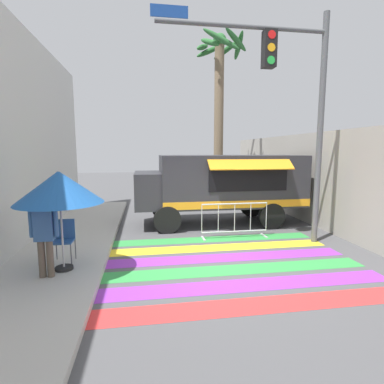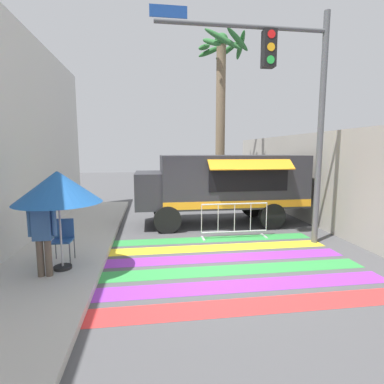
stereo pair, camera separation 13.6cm
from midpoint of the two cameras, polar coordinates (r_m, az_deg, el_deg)
The scene contains 10 objects.
ground_plane at distance 7.16m, azimuth 5.19°, elevation -13.18°, with size 60.00×60.00×0.00m, color #4C4C4F.
concrete_wall_right at distance 11.14m, azimuth 22.96°, elevation 2.21°, with size 0.20×16.00×3.18m.
crosswalk_painted at distance 7.05m, azimuth 5.42°, elevation -13.50°, with size 6.40×4.36×0.01m.
food_truck at distance 10.46m, azimuth 5.48°, elevation 1.79°, with size 5.74×2.53×2.41m.
traffic_signal_pole at distance 8.61m, azimuth 18.74°, elevation 17.99°, with size 4.59×0.29×6.12m.
patio_umbrella at distance 6.52m, azimuth -23.65°, elevation 0.83°, with size 1.71×1.71×2.03m.
folding_chair at distance 7.24m, azimuth -22.88°, elevation -7.71°, with size 0.43×0.43×0.93m.
vendor_person at distance 6.43m, azimuth -26.02°, elevation -6.94°, with size 0.53×0.21×1.56m.
barricade_front at distance 8.97m, azimuth 8.52°, elevation -5.45°, with size 2.00×0.44×1.04m.
palm_tree at distance 14.37m, azimuth 5.86°, elevation 17.82°, with size 2.47×2.43×7.75m.
Camera 2 is at (-1.50, -6.51, 2.57)m, focal length 28.00 mm.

